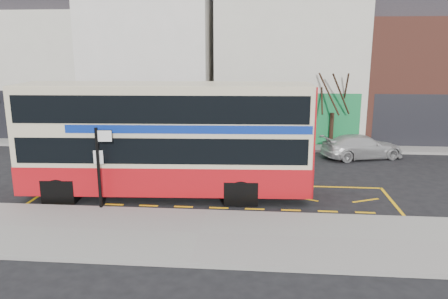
# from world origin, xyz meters

# --- Properties ---
(ground) EXTENTS (120.00, 120.00, 0.00)m
(ground) POSITION_xyz_m (0.00, 0.00, 0.00)
(ground) COLOR black
(ground) RESTS_ON ground
(pavement) EXTENTS (40.00, 4.00, 0.15)m
(pavement) POSITION_xyz_m (0.00, -2.30, 0.07)
(pavement) COLOR gray
(pavement) RESTS_ON ground
(kerb) EXTENTS (40.00, 0.15, 0.15)m
(kerb) POSITION_xyz_m (0.00, -0.38, 0.07)
(kerb) COLOR gray
(kerb) RESTS_ON ground
(far_pavement) EXTENTS (50.00, 3.00, 0.15)m
(far_pavement) POSITION_xyz_m (0.00, 11.00, 0.07)
(far_pavement) COLOR gray
(far_pavement) RESTS_ON ground
(road_markings) EXTENTS (14.00, 3.40, 0.01)m
(road_markings) POSITION_xyz_m (0.00, 1.60, 0.01)
(road_markings) COLOR yellow
(road_markings) RESTS_ON ground
(terrace_far_left) EXTENTS (8.00, 8.01, 10.80)m
(terrace_far_left) POSITION_xyz_m (-13.50, 14.99, 4.82)
(terrace_far_left) COLOR silver
(terrace_far_left) RESTS_ON ground
(terrace_left) EXTENTS (8.00, 8.01, 11.80)m
(terrace_left) POSITION_xyz_m (-5.50, 14.99, 5.32)
(terrace_left) COLOR white
(terrace_left) RESTS_ON ground
(terrace_green_shop) EXTENTS (9.00, 8.01, 11.30)m
(terrace_green_shop) POSITION_xyz_m (3.50, 14.99, 5.07)
(terrace_green_shop) COLOR silver
(terrace_green_shop) RESTS_ON ground
(terrace_right) EXTENTS (9.00, 8.01, 10.30)m
(terrace_right) POSITION_xyz_m (12.50, 14.99, 4.57)
(terrace_right) COLOR brown
(terrace_right) RESTS_ON ground
(double_decker_bus) EXTENTS (11.36, 3.21, 4.49)m
(double_decker_bus) POSITION_xyz_m (-1.81, 1.53, 2.36)
(double_decker_bus) COLOR beige
(double_decker_bus) RESTS_ON ground
(bus_stop_post) EXTENTS (0.74, 0.14, 2.95)m
(bus_stop_post) POSITION_xyz_m (-3.82, -0.39, 1.92)
(bus_stop_post) COLOR black
(bus_stop_post) RESTS_ON pavement
(car_silver) EXTENTS (3.78, 2.09, 1.22)m
(car_silver) POSITION_xyz_m (-9.56, 8.65, 0.61)
(car_silver) COLOR silver
(car_silver) RESTS_ON ground
(car_grey) EXTENTS (4.44, 1.77, 1.43)m
(car_grey) POSITION_xyz_m (-0.13, 9.35, 0.72)
(car_grey) COLOR #373B3D
(car_grey) RESTS_ON ground
(car_white) EXTENTS (4.67, 2.96, 1.26)m
(car_white) POSITION_xyz_m (7.28, 8.43, 0.63)
(car_white) COLOR #BCBCBC
(car_white) RESTS_ON ground
(street_tree_right) EXTENTS (2.61, 2.61, 5.64)m
(street_tree_right) POSITION_xyz_m (5.99, 10.85, 3.85)
(street_tree_right) COLOR #332217
(street_tree_right) RESTS_ON ground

